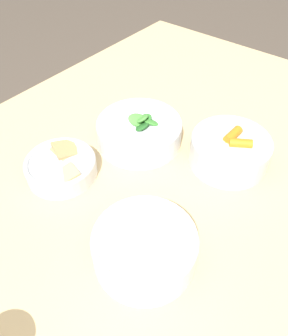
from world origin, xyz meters
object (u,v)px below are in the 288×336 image
bowl_carrots (229,149)px  bowl_greens (139,131)px  bowl_beans_hotdog (145,248)px  bowl_cookies (61,166)px

bowl_carrots → bowl_greens: bowl_greens is taller
bowl_carrots → bowl_greens: bearing=-71.1°
bowl_beans_hotdog → bowl_cookies: 0.25m
bowl_carrots → bowl_beans_hotdog: bowl_carrots is taller
bowl_greens → bowl_cookies: size_ratio=1.32×
bowl_carrots → bowl_cookies: (0.24, -0.24, -0.01)m
bowl_carrots → bowl_beans_hotdog: size_ratio=0.98×
bowl_carrots → bowl_beans_hotdog: (0.28, 0.00, -0.00)m
bowl_greens → bowl_beans_hotdog: 0.29m
bowl_greens → bowl_cookies: 0.18m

